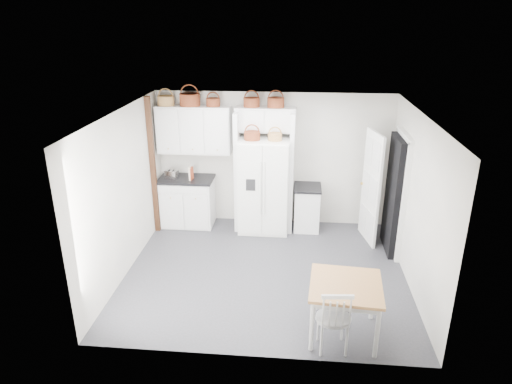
# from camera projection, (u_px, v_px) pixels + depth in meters

# --- Properties ---
(floor) EXTENTS (4.50, 4.50, 0.00)m
(floor) POSITION_uv_depth(u_px,v_px,m) (265.00, 271.00, 7.48)
(floor) COLOR #2E2E33
(floor) RESTS_ON ground
(ceiling) EXTENTS (4.50, 4.50, 0.00)m
(ceiling) POSITION_uv_depth(u_px,v_px,m) (267.00, 114.00, 6.53)
(ceiling) COLOR white
(ceiling) RESTS_ON wall_back
(wall_back) EXTENTS (4.50, 0.00, 4.50)m
(wall_back) POSITION_uv_depth(u_px,v_px,m) (273.00, 160.00, 8.86)
(wall_back) COLOR #B0ADA6
(wall_back) RESTS_ON floor
(wall_left) EXTENTS (0.00, 4.00, 4.00)m
(wall_left) POSITION_uv_depth(u_px,v_px,m) (124.00, 193.00, 7.20)
(wall_left) COLOR #B0ADA6
(wall_left) RESTS_ON floor
(wall_right) EXTENTS (0.00, 4.00, 4.00)m
(wall_right) POSITION_uv_depth(u_px,v_px,m) (416.00, 203.00, 6.81)
(wall_right) COLOR #B0ADA6
(wall_right) RESTS_ON floor
(refrigerator) EXTENTS (0.94, 0.75, 1.81)m
(refrigerator) POSITION_uv_depth(u_px,v_px,m) (264.00, 185.00, 8.66)
(refrigerator) COLOR white
(refrigerator) RESTS_ON floor
(base_cab_left) EXTENTS (1.01, 0.64, 0.93)m
(base_cab_left) POSITION_uv_depth(u_px,v_px,m) (188.00, 202.00, 9.03)
(base_cab_left) COLOR white
(base_cab_left) RESTS_ON floor
(base_cab_right) EXTENTS (0.48, 0.57, 0.84)m
(base_cab_right) POSITION_uv_depth(u_px,v_px,m) (307.00, 208.00, 8.85)
(base_cab_right) COLOR white
(base_cab_right) RESTS_ON floor
(dining_table) EXTENTS (0.97, 0.97, 0.75)m
(dining_table) POSITION_uv_depth(u_px,v_px,m) (344.00, 309.00, 5.90)
(dining_table) COLOR #A85D2D
(dining_table) RESTS_ON floor
(windsor_chair) EXTENTS (0.47, 0.43, 0.90)m
(windsor_chair) POSITION_uv_depth(u_px,v_px,m) (333.00, 318.00, 5.61)
(windsor_chair) COLOR white
(windsor_chair) RESTS_ON floor
(counter_left) EXTENTS (1.05, 0.68, 0.04)m
(counter_left) POSITION_uv_depth(u_px,v_px,m) (186.00, 179.00, 8.85)
(counter_left) COLOR black
(counter_left) RESTS_ON base_cab_left
(counter_right) EXTENTS (0.51, 0.61, 0.04)m
(counter_right) POSITION_uv_depth(u_px,v_px,m) (308.00, 187.00, 8.69)
(counter_right) COLOR black
(counter_right) RESTS_ON base_cab_right
(toaster) EXTENTS (0.28, 0.21, 0.17)m
(toaster) POSITION_uv_depth(u_px,v_px,m) (172.00, 175.00, 8.75)
(toaster) COLOR silver
(toaster) RESTS_ON counter_left
(cookbook_red) EXTENTS (0.06, 0.16, 0.24)m
(cookbook_red) POSITION_uv_depth(u_px,v_px,m) (191.00, 173.00, 8.71)
(cookbook_red) COLOR #98351B
(cookbook_red) RESTS_ON counter_left
(cookbook_cream) EXTENTS (0.07, 0.17, 0.25)m
(cookbook_cream) POSITION_uv_depth(u_px,v_px,m) (190.00, 173.00, 8.71)
(cookbook_cream) COLOR beige
(cookbook_cream) RESTS_ON counter_left
(basket_upper_a) EXTENTS (0.31, 0.31, 0.18)m
(basket_upper_a) POSITION_uv_depth(u_px,v_px,m) (166.00, 101.00, 8.46)
(basket_upper_a) COLOR olive
(basket_upper_a) RESTS_ON upper_cabinet
(basket_upper_b) EXTENTS (0.38, 0.38, 0.22)m
(basket_upper_b) POSITION_uv_depth(u_px,v_px,m) (190.00, 100.00, 8.41)
(basket_upper_b) COLOR #592414
(basket_upper_b) RESTS_ON upper_cabinet
(basket_upper_c) EXTENTS (0.26, 0.26, 0.15)m
(basket_upper_c) POSITION_uv_depth(u_px,v_px,m) (213.00, 102.00, 8.39)
(basket_upper_c) COLOR #592414
(basket_upper_c) RESTS_ON upper_cabinet
(basket_bridge_a) EXTENTS (0.30, 0.30, 0.17)m
(basket_bridge_a) POSITION_uv_depth(u_px,v_px,m) (252.00, 102.00, 8.32)
(basket_bridge_a) COLOR #592414
(basket_bridge_a) RESTS_ON bridge_cabinet
(basket_bridge_b) EXTENTS (0.31, 0.31, 0.18)m
(basket_bridge_b) POSITION_uv_depth(u_px,v_px,m) (276.00, 103.00, 8.28)
(basket_bridge_b) COLOR #592414
(basket_bridge_b) RESTS_ON bridge_cabinet
(basket_fridge_a) EXTENTS (0.29, 0.29, 0.15)m
(basket_fridge_a) POSITION_uv_depth(u_px,v_px,m) (252.00, 136.00, 8.23)
(basket_fridge_a) COLOR #592414
(basket_fridge_a) RESTS_ON refrigerator
(basket_fridge_b) EXTENTS (0.25, 0.25, 0.14)m
(basket_fridge_b) POSITION_uv_depth(u_px,v_px,m) (275.00, 137.00, 8.20)
(basket_fridge_b) COLOR olive
(basket_fridge_b) RESTS_ON refrigerator
(upper_cabinet) EXTENTS (1.40, 0.34, 0.90)m
(upper_cabinet) POSITION_uv_depth(u_px,v_px,m) (194.00, 130.00, 8.61)
(upper_cabinet) COLOR white
(upper_cabinet) RESTS_ON wall_back
(bridge_cabinet) EXTENTS (1.12, 0.34, 0.45)m
(bridge_cabinet) POSITION_uv_depth(u_px,v_px,m) (265.00, 119.00, 8.41)
(bridge_cabinet) COLOR white
(bridge_cabinet) RESTS_ON wall_back
(fridge_panel_left) EXTENTS (0.08, 0.60, 2.30)m
(fridge_panel_left) POSITION_uv_depth(u_px,v_px,m) (238.00, 171.00, 8.69)
(fridge_panel_left) COLOR white
(fridge_panel_left) RESTS_ON floor
(fridge_panel_right) EXTENTS (0.08, 0.60, 2.30)m
(fridge_panel_right) POSITION_uv_depth(u_px,v_px,m) (291.00, 172.00, 8.61)
(fridge_panel_right) COLOR white
(fridge_panel_right) RESTS_ON floor
(trim_post) EXTENTS (0.09, 0.09, 2.60)m
(trim_post) POSITION_uv_depth(u_px,v_px,m) (153.00, 167.00, 8.44)
(trim_post) COLOR black
(trim_post) RESTS_ON floor
(doorway_void) EXTENTS (0.18, 0.85, 2.05)m
(doorway_void) POSITION_uv_depth(u_px,v_px,m) (395.00, 195.00, 7.85)
(doorway_void) COLOR black
(doorway_void) RESTS_ON floor
(door_slab) EXTENTS (0.21, 0.79, 2.05)m
(door_slab) POSITION_uv_depth(u_px,v_px,m) (371.00, 188.00, 8.19)
(door_slab) COLOR white
(door_slab) RESTS_ON floor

